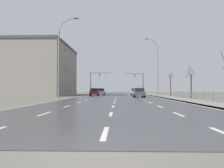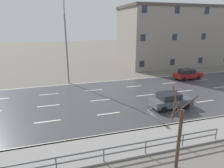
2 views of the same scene
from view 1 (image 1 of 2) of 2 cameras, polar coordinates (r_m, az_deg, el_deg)
ground_plane at (r=52.95m, az=1.14°, el=-2.83°), size 160.00×160.00×0.12m
road_asphalt_strip at (r=64.94m, az=1.22°, el=-2.49°), size 14.00×120.00×0.03m
sidewalk_right at (r=65.44m, az=8.62°, el=-2.42°), size 3.00×120.00×0.12m
guardrail at (r=28.07m, az=21.28°, el=-2.47°), size 0.07×27.42×1.00m
street_lamp_midground at (r=44.19m, az=10.78°, el=3.84°), size 2.40×0.24×10.77m
street_lamp_left_bank at (r=32.39m, az=-12.48°, el=5.85°), size 2.70×0.24×10.96m
traffic_signal_right at (r=71.64m, az=6.74°, el=0.98°), size 5.71×0.36×6.34m
traffic_signal_left at (r=70.04m, az=-4.32°, el=1.12°), size 6.04×0.36×6.49m
car_far_left at (r=53.32m, az=5.59°, el=-1.88°), size 1.84×4.10×1.57m
car_far_right at (r=57.87m, az=-2.67°, el=-1.84°), size 1.88×4.12×1.57m
car_mid_centre at (r=40.31m, az=6.53°, el=-2.05°), size 1.93×4.15×1.57m
car_near_left at (r=48.69m, az=-4.30°, el=-1.93°), size 1.96×4.16×1.57m
brick_building at (r=55.61m, az=-15.89°, el=3.20°), size 10.92×20.85×11.31m
bare_tree_mid at (r=37.47m, az=18.58°, el=0.06°), size 1.25×1.46×4.91m
bare_tree_far at (r=50.95m, az=14.01°, el=-0.11°), size 0.83×0.83×4.99m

